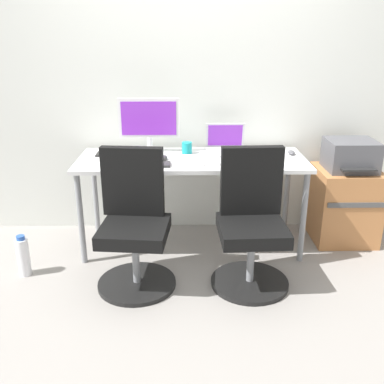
{
  "coord_description": "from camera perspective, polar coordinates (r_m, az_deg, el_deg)",
  "views": [
    {
      "loc": [
        -0.05,
        -3.22,
        1.65
      ],
      "look_at": [
        0.0,
        -0.05,
        0.48
      ],
      "focal_mm": 40.46,
      "sensor_mm": 36.0,
      "label": 1
    }
  ],
  "objects": [
    {
      "name": "office_chair_right",
      "position": [
        2.97,
        7.82,
        -4.34
      ],
      "size": [
        0.54,
        0.54,
        0.94
      ],
      "color": "black",
      "rests_on": "ground"
    },
    {
      "name": "water_bottle_on_floor",
      "position": [
        3.35,
        -21.35,
        -7.91
      ],
      "size": [
        0.09,
        0.09,
        0.31
      ],
      "color": "white",
      "rests_on": "ground"
    },
    {
      "name": "open_laptop",
      "position": [
        3.51,
        4.47,
        6.12
      ],
      "size": [
        0.31,
        0.27,
        0.22
      ],
      "color": "silver",
      "rests_on": "desk"
    },
    {
      "name": "printer",
      "position": [
        3.68,
        20.16,
        4.59
      ],
      "size": [
        0.38,
        0.4,
        0.24
      ],
      "color": "#515156",
      "rests_on": "side_cabinet"
    },
    {
      "name": "desk",
      "position": [
        3.36,
        -0.01,
        3.39
      ],
      "size": [
        1.75,
        0.65,
        0.74
      ],
      "color": "silver",
      "rests_on": "ground"
    },
    {
      "name": "back_wall",
      "position": [
        3.64,
        -0.13,
        14.72
      ],
      "size": [
        4.4,
        0.04,
        2.6
      ],
      "primitive_type": "cube",
      "color": "silver",
      "rests_on": "ground"
    },
    {
      "name": "ground_plane",
      "position": [
        3.62,
        -0.01,
        -6.91
      ],
      "size": [
        5.28,
        5.28,
        0.0
      ],
      "primitive_type": "plane",
      "color": "gray"
    },
    {
      "name": "pen_cup",
      "position": [
        3.3,
        -7.12,
        5.06
      ],
      "size": [
        0.07,
        0.07,
        0.1
      ],
      "primitive_type": "cylinder",
      "color": "slate",
      "rests_on": "desk"
    },
    {
      "name": "office_chair_left",
      "position": [
        2.96,
        -7.59,
        -4.45
      ],
      "size": [
        0.54,
        0.54,
        0.94
      ],
      "color": "black",
      "rests_on": "ground"
    },
    {
      "name": "keyboard_by_monitor",
      "position": [
        3.17,
        -5.95,
        3.63
      ],
      "size": [
        0.34,
        0.12,
        0.02
      ],
      "primitive_type": "cube",
      "color": "#2D2D2D",
      "rests_on": "desk"
    },
    {
      "name": "coffee_mug",
      "position": [
        3.47,
        -0.67,
        5.83
      ],
      "size": [
        0.08,
        0.08,
        0.09
      ],
      "primitive_type": "cylinder",
      "color": "teal",
      "rests_on": "desk"
    },
    {
      "name": "paper_pile",
      "position": [
        3.27,
        -0.33,
        4.2
      ],
      "size": [
        0.21,
        0.3,
        0.01
      ],
      "primitive_type": "cube",
      "color": "white",
      "rests_on": "desk"
    },
    {
      "name": "mouse_by_laptop",
      "position": [
        3.54,
        12.96,
        5.1
      ],
      "size": [
        0.06,
        0.1,
        0.03
      ],
      "primitive_type": "ellipsoid",
      "color": "#515156",
      "rests_on": "desk"
    },
    {
      "name": "keyboard_by_laptop",
      "position": [
        3.22,
        5.85,
        3.91
      ],
      "size": [
        0.34,
        0.12,
        0.02
      ],
      "primitive_type": "cube",
      "color": "silver",
      "rests_on": "desk"
    },
    {
      "name": "phone_near_monitor",
      "position": [
        3.52,
        -11.91,
        4.94
      ],
      "size": [
        0.07,
        0.14,
        0.01
      ],
      "primitive_type": "cube",
      "color": "black",
      "rests_on": "desk"
    },
    {
      "name": "desktop_monitor",
      "position": [
        3.48,
        -5.69,
        9.23
      ],
      "size": [
        0.48,
        0.18,
        0.43
      ],
      "color": "silver",
      "rests_on": "desk"
    },
    {
      "name": "mouse_by_monitor",
      "position": [
        3.31,
        -3.76,
        4.54
      ],
      "size": [
        0.06,
        0.1,
        0.03
      ],
      "primitive_type": "ellipsoid",
      "color": "#2D2D2D",
      "rests_on": "desk"
    },
    {
      "name": "side_cabinet",
      "position": [
        3.81,
        19.39,
        -1.58
      ],
      "size": [
        0.49,
        0.48,
        0.62
      ],
      "color": "#B77542",
      "rests_on": "ground"
    }
  ]
}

